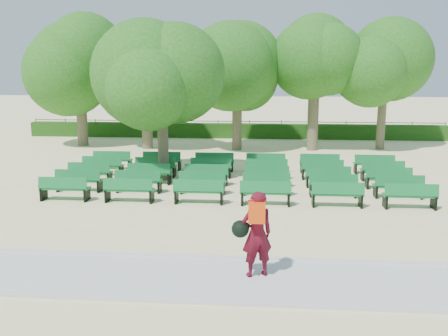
# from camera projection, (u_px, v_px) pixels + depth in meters

# --- Properties ---
(ground) EXTENTS (120.00, 120.00, 0.00)m
(ground) POSITION_uv_depth(u_px,v_px,m) (208.00, 193.00, 17.67)
(ground) COLOR beige
(paving) EXTENTS (30.00, 2.20, 0.06)m
(paving) POSITION_uv_depth(u_px,v_px,m) (167.00, 278.00, 10.43)
(paving) COLOR silver
(paving) RESTS_ON ground
(curb) EXTENTS (30.00, 0.12, 0.10)m
(curb) POSITION_uv_depth(u_px,v_px,m) (177.00, 257.00, 11.55)
(curb) COLOR silver
(curb) RESTS_ON ground
(hedge) EXTENTS (26.00, 0.70, 0.90)m
(hedge) POSITION_uv_depth(u_px,v_px,m) (233.00, 131.00, 31.25)
(hedge) COLOR #1E4A13
(hedge) RESTS_ON ground
(fence) EXTENTS (26.00, 0.10, 1.02)m
(fence) POSITION_uv_depth(u_px,v_px,m) (234.00, 137.00, 31.73)
(fence) COLOR black
(fence) RESTS_ON ground
(tree_line) EXTENTS (21.80, 6.80, 7.04)m
(tree_line) POSITION_uv_depth(u_px,v_px,m) (229.00, 148.00, 27.43)
(tree_line) COLOR #28681C
(tree_line) RESTS_ON ground
(bench_array) EXTENTS (1.65, 0.57, 1.03)m
(bench_array) POSITION_uv_depth(u_px,v_px,m) (237.00, 183.00, 18.71)
(bench_array) COLOR #136F31
(bench_array) RESTS_ON ground
(tree_among) EXTENTS (4.05, 4.05, 5.86)m
(tree_among) POSITION_uv_depth(u_px,v_px,m) (161.00, 76.00, 18.92)
(tree_among) COLOR brown
(tree_among) RESTS_ON ground
(person) EXTENTS (0.91, 0.65, 1.82)m
(person) POSITION_uv_depth(u_px,v_px,m) (255.00, 233.00, 10.29)
(person) COLOR #4F0B17
(person) RESTS_ON ground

